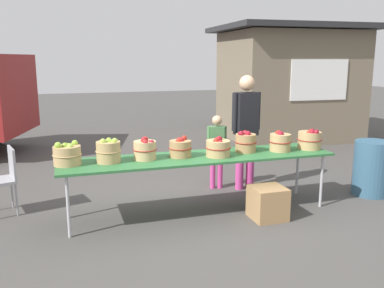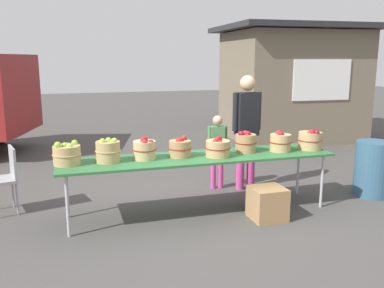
# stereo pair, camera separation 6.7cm
# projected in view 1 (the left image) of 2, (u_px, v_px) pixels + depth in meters

# --- Properties ---
(ground_plane) EXTENTS (40.00, 40.00, 0.00)m
(ground_plane) POSITION_uv_depth(u_px,v_px,m) (199.00, 212.00, 5.43)
(ground_plane) COLOR #474442
(market_table) EXTENTS (3.50, 0.76, 0.75)m
(market_table) POSITION_uv_depth(u_px,v_px,m) (199.00, 159.00, 5.28)
(market_table) COLOR #2D6B38
(market_table) RESTS_ON ground
(apple_basket_green_0) EXTENTS (0.33, 0.33, 0.29)m
(apple_basket_green_0) POSITION_uv_depth(u_px,v_px,m) (67.00, 154.00, 4.83)
(apple_basket_green_0) COLOR tan
(apple_basket_green_0) RESTS_ON market_table
(apple_basket_green_1) EXTENTS (0.31, 0.31, 0.30)m
(apple_basket_green_1) POSITION_uv_depth(u_px,v_px,m) (109.00, 151.00, 4.94)
(apple_basket_green_1) COLOR tan
(apple_basket_green_1) RESTS_ON market_table
(apple_basket_red_0) EXTENTS (0.30, 0.30, 0.29)m
(apple_basket_red_0) POSITION_uv_depth(u_px,v_px,m) (145.00, 149.00, 5.09)
(apple_basket_red_0) COLOR tan
(apple_basket_red_0) RESTS_ON market_table
(apple_basket_red_1) EXTENTS (0.29, 0.29, 0.26)m
(apple_basket_red_1) POSITION_uv_depth(u_px,v_px,m) (180.00, 148.00, 5.22)
(apple_basket_red_1) COLOR #A87F51
(apple_basket_red_1) RESTS_ON market_table
(apple_basket_red_2) EXTENTS (0.33, 0.33, 0.26)m
(apple_basket_red_2) POSITION_uv_depth(u_px,v_px,m) (218.00, 148.00, 5.25)
(apple_basket_red_2) COLOR tan
(apple_basket_red_2) RESTS_ON market_table
(apple_basket_red_3) EXTENTS (0.29, 0.29, 0.29)m
(apple_basket_red_3) POSITION_uv_depth(u_px,v_px,m) (246.00, 142.00, 5.51)
(apple_basket_red_3) COLOR #A87F51
(apple_basket_red_3) RESTS_ON market_table
(apple_basket_red_4) EXTENTS (0.30, 0.30, 0.28)m
(apple_basket_red_4) POSITION_uv_depth(u_px,v_px,m) (280.00, 142.00, 5.56)
(apple_basket_red_4) COLOR tan
(apple_basket_red_4) RESTS_ON market_table
(apple_basket_red_5) EXTENTS (0.33, 0.33, 0.29)m
(apple_basket_red_5) POSITION_uv_depth(u_px,v_px,m) (310.00, 140.00, 5.68)
(apple_basket_red_5) COLOR tan
(apple_basket_red_5) RESTS_ON market_table
(vendor_adult) EXTENTS (0.46, 0.24, 1.73)m
(vendor_adult) POSITION_uv_depth(u_px,v_px,m) (246.00, 123.00, 6.21)
(vendor_adult) COLOR #CC3F8C
(vendor_adult) RESTS_ON ground
(child_customer) EXTENTS (0.30, 0.19, 1.13)m
(child_customer) POSITION_uv_depth(u_px,v_px,m) (217.00, 146.00, 6.30)
(child_customer) COLOR #CC3F8C
(child_customer) RESTS_ON ground
(food_kiosk) EXTENTS (3.63, 3.05, 2.74)m
(food_kiosk) POSITION_uv_depth(u_px,v_px,m) (289.00, 82.00, 10.35)
(food_kiosk) COLOR #726651
(food_kiosk) RESTS_ON ground
(folding_chair) EXTENTS (0.49, 0.49, 0.86)m
(folding_chair) POSITION_uv_depth(u_px,v_px,m) (4.00, 175.00, 5.29)
(folding_chair) COLOR #99999E
(folding_chair) RESTS_ON ground
(trash_barrel) EXTENTS (0.53, 0.53, 0.80)m
(trash_barrel) POSITION_uv_depth(u_px,v_px,m) (372.00, 168.00, 6.06)
(trash_barrel) COLOR #335972
(trash_barrel) RESTS_ON ground
(produce_crate) EXTENTS (0.41, 0.41, 0.41)m
(produce_crate) POSITION_uv_depth(u_px,v_px,m) (268.00, 203.00, 5.18)
(produce_crate) COLOR #A87F51
(produce_crate) RESTS_ON ground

